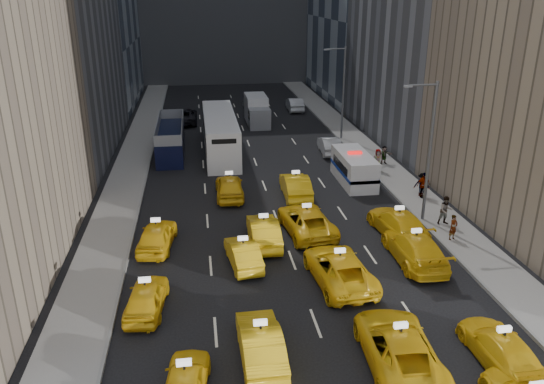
% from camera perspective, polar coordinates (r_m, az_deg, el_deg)
% --- Properties ---
extents(ground, '(160.00, 160.00, 0.00)m').
position_cam_1_polar(ground, '(23.12, 5.84, -16.66)').
color(ground, black).
rests_on(ground, ground).
extents(sidewalk_west, '(3.00, 90.00, 0.15)m').
position_cam_1_polar(sidewalk_west, '(45.27, -15.00, 2.28)').
color(sidewalk_west, gray).
rests_on(sidewalk_west, ground).
extents(sidewalk_east, '(3.00, 90.00, 0.15)m').
position_cam_1_polar(sidewalk_east, '(47.46, 11.05, 3.48)').
color(sidewalk_east, gray).
rests_on(sidewalk_east, ground).
extents(curb_west, '(0.15, 90.00, 0.18)m').
position_cam_1_polar(curb_west, '(45.11, -13.18, 2.41)').
color(curb_west, slate).
rests_on(curb_west, ground).
extents(curb_east, '(0.15, 90.00, 0.18)m').
position_cam_1_polar(curb_east, '(47.00, 9.37, 3.44)').
color(curb_east, slate).
rests_on(curb_east, ground).
extents(streetlight_near, '(2.15, 0.22, 9.00)m').
position_cam_1_polar(streetlight_near, '(34.07, 16.47, 4.56)').
color(streetlight_near, '#595B60').
rests_on(streetlight_near, ground).
extents(streetlight_far, '(2.15, 0.22, 9.00)m').
position_cam_1_polar(streetlight_far, '(52.41, 7.56, 10.81)').
color(streetlight_far, '#595B60').
rests_on(streetlight_far, ground).
extents(taxi_4, '(2.09, 4.15, 1.36)m').
position_cam_1_polar(taxi_4, '(20.75, -9.30, -19.58)').
color(taxi_4, yellow).
rests_on(taxi_4, ground).
extents(taxi_5, '(1.71, 4.70, 1.54)m').
position_cam_1_polar(taxi_5, '(22.15, -1.24, -15.96)').
color(taxi_5, yellow).
rests_on(taxi_5, ground).
extents(taxi_6, '(3.04, 5.96, 1.61)m').
position_cam_1_polar(taxi_6, '(22.46, 13.45, -15.91)').
color(taxi_6, yellow).
rests_on(taxi_6, ground).
extents(taxi_7, '(1.94, 4.73, 1.37)m').
position_cam_1_polar(taxi_7, '(23.86, 23.39, -15.16)').
color(taxi_7, yellow).
rests_on(taxi_7, ground).
extents(taxi_8, '(2.09, 4.30, 1.41)m').
position_cam_1_polar(taxi_8, '(25.73, -13.37, -10.95)').
color(taxi_8, yellow).
rests_on(taxi_8, ground).
extents(taxi_9, '(1.93, 4.29, 1.37)m').
position_cam_1_polar(taxi_9, '(28.94, -3.13, -6.59)').
color(taxi_9, yellow).
rests_on(taxi_9, ground).
extents(taxi_10, '(3.08, 5.87, 1.58)m').
position_cam_1_polar(taxi_10, '(27.45, 7.22, -8.13)').
color(taxi_10, yellow).
rests_on(taxi_10, ground).
extents(taxi_11, '(2.39, 5.70, 1.65)m').
position_cam_1_polar(taxi_11, '(30.19, 15.10, -5.82)').
color(taxi_11, yellow).
rests_on(taxi_11, ground).
extents(taxi_12, '(2.42, 4.73, 1.54)m').
position_cam_1_polar(taxi_12, '(31.37, -12.28, -4.60)').
color(taxi_12, yellow).
rests_on(taxi_12, ground).
extents(taxi_13, '(1.66, 4.74, 1.56)m').
position_cam_1_polar(taxi_13, '(31.16, -0.91, -4.24)').
color(taxi_13, yellow).
rests_on(taxi_13, ground).
extents(taxi_14, '(3.19, 5.91, 1.58)m').
position_cam_1_polar(taxi_14, '(32.60, 3.72, -3.08)').
color(taxi_14, yellow).
rests_on(taxi_14, ground).
extents(taxi_15, '(2.70, 5.70, 1.60)m').
position_cam_1_polar(taxi_15, '(33.03, 13.42, -3.29)').
color(taxi_15, yellow).
rests_on(taxi_15, ground).
extents(taxi_16, '(1.98, 4.83, 1.64)m').
position_cam_1_polar(taxi_16, '(38.09, -4.60, 0.59)').
color(taxi_16, yellow).
rests_on(taxi_16, ground).
extents(taxi_17, '(1.89, 5.10, 1.67)m').
position_cam_1_polar(taxi_17, '(38.10, 2.55, 0.67)').
color(taxi_17, yellow).
rests_on(taxi_17, ground).
extents(nypd_van, '(2.31, 5.81, 2.48)m').
position_cam_1_polar(nypd_van, '(41.33, 8.81, 2.52)').
color(nypd_van, silver).
rests_on(nypd_van, ground).
extents(double_decker, '(2.77, 10.16, 2.93)m').
position_cam_1_polar(double_decker, '(49.12, -10.83, 5.77)').
color(double_decker, black).
rests_on(double_decker, ground).
extents(city_bus, '(3.82, 13.54, 3.45)m').
position_cam_1_polar(city_bus, '(48.74, -5.60, 6.25)').
color(city_bus, silver).
rests_on(city_bus, ground).
extents(box_truck, '(2.43, 6.64, 3.01)m').
position_cam_1_polar(box_truck, '(59.19, -1.63, 8.75)').
color(box_truck, silver).
rests_on(box_truck, ground).
extents(misc_car_0, '(1.91, 4.72, 1.52)m').
position_cam_1_polar(misc_car_0, '(48.65, 6.21, 5.04)').
color(misc_car_0, '#B4B7BC').
rests_on(misc_car_0, ground).
extents(misc_car_1, '(2.75, 5.84, 1.61)m').
position_cam_1_polar(misc_car_1, '(60.44, -9.37, 8.09)').
color(misc_car_1, black).
rests_on(misc_car_1, ground).
extents(misc_car_2, '(2.89, 5.89, 1.65)m').
position_cam_1_polar(misc_car_2, '(66.54, -1.88, 9.56)').
color(misc_car_2, gray).
rests_on(misc_car_2, ground).
extents(misc_car_3, '(2.01, 4.55, 1.52)m').
position_cam_1_polar(misc_car_3, '(61.51, -5.58, 8.45)').
color(misc_car_3, black).
rests_on(misc_car_3, ground).
extents(misc_car_4, '(1.85, 4.87, 1.59)m').
position_cam_1_polar(misc_car_4, '(65.87, 2.47, 9.40)').
color(misc_car_4, '#B2B6BA').
rests_on(misc_car_4, ground).
extents(pedestrian_0, '(0.67, 0.57, 1.56)m').
position_cam_1_polar(pedestrian_0, '(33.08, 18.93, -3.61)').
color(pedestrian_0, gray).
rests_on(pedestrian_0, sidewalk_east).
extents(pedestrian_1, '(0.91, 0.52, 1.85)m').
position_cam_1_polar(pedestrian_1, '(34.99, 18.19, -1.90)').
color(pedestrian_1, gray).
rests_on(pedestrian_1, sidewalk_east).
extents(pedestrian_2, '(1.18, 0.81, 1.69)m').
position_cam_1_polar(pedestrian_2, '(39.33, 15.81, 0.78)').
color(pedestrian_2, gray).
rests_on(pedestrian_2, sidewalk_east).
extents(pedestrian_3, '(1.16, 0.71, 1.85)m').
position_cam_1_polar(pedestrian_3, '(39.02, 15.98, 0.72)').
color(pedestrian_3, gray).
rests_on(pedestrian_3, sidewalk_east).
extents(pedestrian_4, '(0.95, 0.61, 1.83)m').
position_cam_1_polar(pedestrian_4, '(43.96, 11.28, 3.40)').
color(pedestrian_4, gray).
rests_on(pedestrian_4, sidewalk_east).
extents(pedestrian_5, '(1.49, 0.69, 1.54)m').
position_cam_1_polar(pedestrian_5, '(45.89, 11.96, 3.92)').
color(pedestrian_5, gray).
rests_on(pedestrian_5, sidewalk_east).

